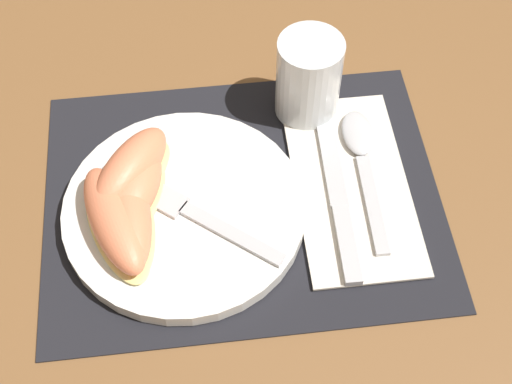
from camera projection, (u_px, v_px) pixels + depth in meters
The scene contains 12 objects.
ground_plane at pixel (243, 197), 0.73m from camera, with size 3.00×3.00×0.00m, color brown.
placemat at pixel (243, 196), 0.73m from camera, with size 0.40×0.31×0.00m.
plate at pixel (184, 210), 0.71m from camera, with size 0.24×0.24×0.02m.
juice_glass at pixel (308, 82), 0.76m from camera, with size 0.07×0.07×0.10m.
napkin at pixel (352, 187), 0.73m from camera, with size 0.12×0.23×0.00m.
knife at pixel (338, 194), 0.72m from camera, with size 0.02×0.22×0.01m.
spoon at pixel (362, 151), 0.75m from camera, with size 0.04×0.18×0.01m.
fork at pixel (189, 211), 0.70m from camera, with size 0.16×0.13×0.00m.
citrus_wedge_0 at pixel (131, 172), 0.70m from camera, with size 0.10×0.12×0.05m.
citrus_wedge_1 at pixel (134, 188), 0.69m from camera, with size 0.08×0.12×0.04m.
citrus_wedge_2 at pixel (130, 213), 0.68m from camera, with size 0.06×0.14×0.04m.
citrus_wedge_3 at pixel (115, 221), 0.67m from camera, with size 0.09×0.14×0.04m.
Camera 1 is at (-0.03, -0.40, 0.61)m, focal length 50.00 mm.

